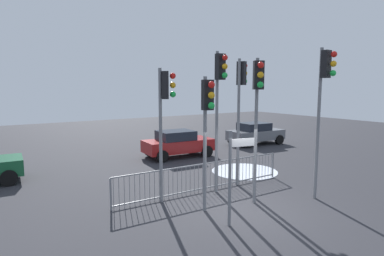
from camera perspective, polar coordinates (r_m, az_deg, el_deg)
The scene contains 12 objects.
ground_plane at distance 10.81m, azimuth 9.20°, elevation -13.89°, with size 60.00×60.00×0.00m, color #2D2D33.
traffic_light_rear_left at distance 11.62m, azimuth 4.82°, elevation 6.51°, with size 0.32×0.57×5.12m.
traffic_light_mid_right at distance 10.74m, azimuth -4.80°, elevation 4.03°, with size 0.52×0.41×4.48m.
traffic_light_foreground_left at distance 12.84m, azimuth 8.52°, elevation 5.96°, with size 0.55×0.37×4.94m.
traffic_light_foreground_right at distance 10.66m, azimuth 11.42°, elevation 5.08°, with size 0.42×0.51×4.79m.
traffic_light_mid_left at distance 11.76m, azimuth 22.05°, elevation 6.17°, with size 0.35×0.57×5.16m.
traffic_light_rear_right at distance 9.76m, azimuth 2.67°, elevation 2.47°, with size 0.35×0.56×4.18m.
direction_sign_post at distance 9.15m, azimuth 7.03°, elevation -7.74°, with size 0.77×0.23×2.70m.
pedestrian_guard_railing at distance 12.24m, azimuth 2.19°, elevation -8.53°, with size 7.20×0.21×1.07m.
car_grey_far at distance 22.42m, azimuth 11.00°, elevation -0.87°, with size 3.91×2.16×1.47m.
car_red_near at distance 18.09m, azimuth -2.53°, elevation -2.67°, with size 3.92×2.17×1.47m.
snow_patch_kerb at distance 15.35m, azimuth 9.16°, elevation -7.45°, with size 3.01×3.01×0.01m, color silver.
Camera 1 is at (-6.90, -7.36, 3.88)m, focal length 30.50 mm.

